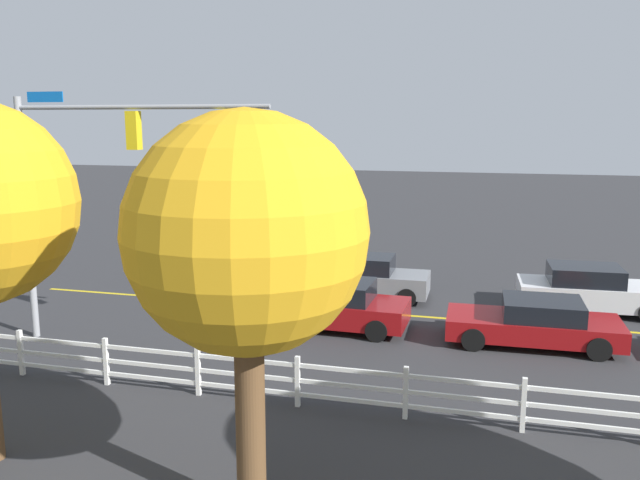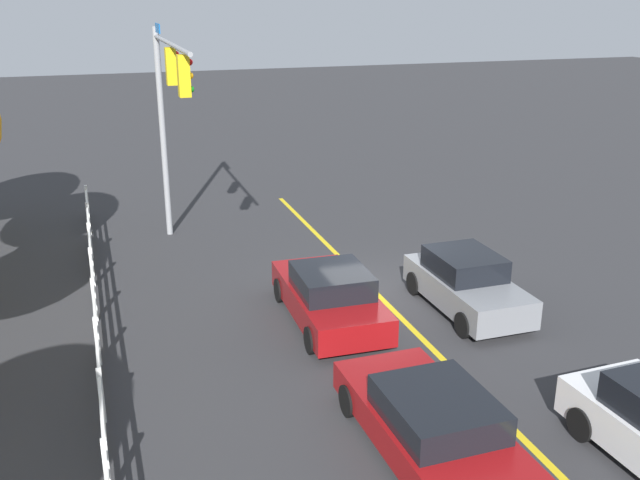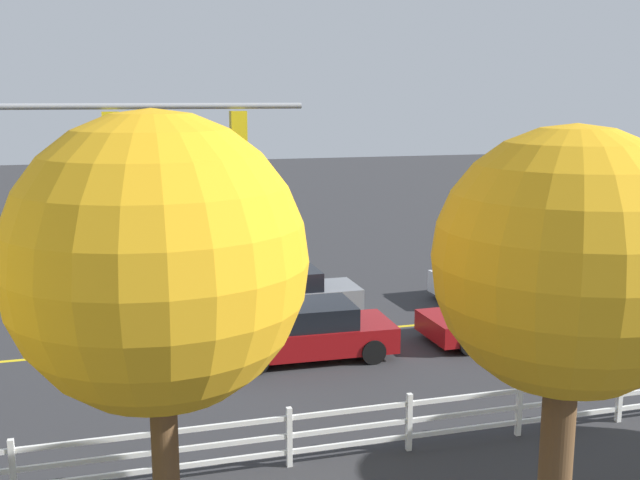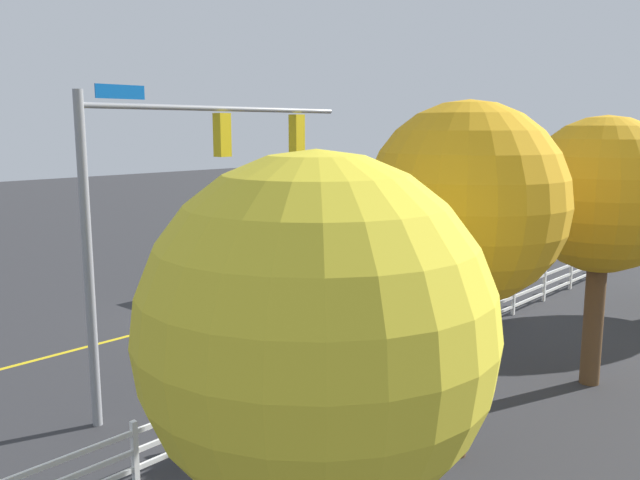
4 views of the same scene
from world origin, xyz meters
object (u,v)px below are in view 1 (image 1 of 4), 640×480
(car_1, at_px, (335,306))
(car_0, at_px, (370,278))
(tree_2, at_px, (247,236))
(car_3, at_px, (589,290))
(car_4, at_px, (535,323))

(car_1, bearing_deg, car_0, -95.05)
(tree_2, bearing_deg, car_3, -116.49)
(car_0, bearing_deg, car_3, 1.04)
(car_1, bearing_deg, tree_2, 97.13)
(car_1, relative_size, car_3, 0.97)
(car_1, relative_size, tree_2, 0.70)
(car_3, distance_m, tree_2, 15.47)
(car_3, height_order, tree_2, tree_2)
(tree_2, bearing_deg, car_0, -87.59)
(car_0, height_order, car_4, car_0)
(car_3, bearing_deg, car_4, -118.89)
(car_0, distance_m, car_4, 6.47)
(car_1, xyz_separation_m, car_4, (-5.75, 0.06, -0.05))
(car_0, xyz_separation_m, car_4, (-5.35, 3.64, -0.09))
(car_0, xyz_separation_m, car_3, (-7.25, -0.18, 0.01))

